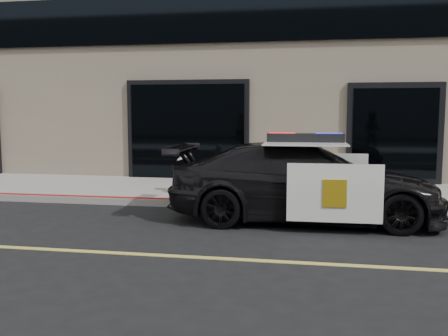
# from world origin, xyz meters

# --- Properties ---
(ground) EXTENTS (120.00, 120.00, 0.00)m
(ground) POSITION_xyz_m (0.00, 0.00, 0.00)
(ground) COLOR black
(ground) RESTS_ON ground
(sidewalk_n) EXTENTS (60.00, 3.50, 0.15)m
(sidewalk_n) POSITION_xyz_m (0.00, 5.25, 0.07)
(sidewalk_n) COLOR gray
(sidewalk_n) RESTS_ON ground
(police_car) EXTENTS (2.38, 5.03, 1.62)m
(police_car) POSITION_xyz_m (2.32, 2.63, 0.73)
(police_car) COLOR black
(police_car) RESTS_ON ground
(fire_hydrant) EXTENTS (0.37, 0.52, 0.83)m
(fire_hydrant) POSITION_xyz_m (-0.53, 4.53, 0.54)
(fire_hydrant) COLOR beige
(fire_hydrant) RESTS_ON sidewalk_n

